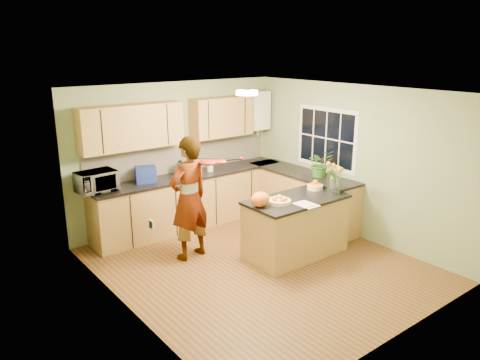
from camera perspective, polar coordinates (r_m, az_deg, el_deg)
floor at (r=6.93m, az=2.35°, el=-10.32°), size 4.50×4.50×0.00m
ceiling at (r=6.24m, az=2.61°, el=10.74°), size 4.00×4.50×0.02m
wall_back at (r=8.26m, az=-7.70°, el=3.12°), size 4.00×0.02×2.50m
wall_front at (r=5.07m, az=19.25°, el=-5.98°), size 4.00×0.02×2.50m
wall_left at (r=5.45m, az=-13.80°, el=-3.98°), size 0.02×4.50×2.50m
wall_right at (r=7.88m, az=13.64°, el=2.18°), size 0.02×4.50×2.50m
back_counter at (r=8.27m, az=-5.84°, el=-2.41°), size 3.64×0.62×0.94m
right_counter at (r=8.41m, az=7.50°, el=-2.15°), size 0.62×2.24×0.94m
splashback at (r=8.31m, az=-7.04°, el=2.87°), size 3.60×0.02×0.52m
upper_cabinets at (r=7.92m, az=-8.33°, el=6.96°), size 3.20×0.34×0.70m
boiler at (r=8.98m, az=2.16°, el=8.48°), size 0.40×0.30×0.86m
window_right at (r=8.18m, az=10.47°, el=5.03°), size 0.01×1.30×1.05m
light_switch at (r=4.93m, az=-10.76°, el=-5.33°), size 0.02×0.09×0.09m
ceiling_lamp at (r=6.47m, az=0.85°, el=10.60°), size 0.30×0.30×0.07m
peninsula_island at (r=7.14m, az=6.80°, el=-5.65°), size 1.57×0.80×0.90m
fruit_dish at (r=6.74m, az=4.82°, el=-2.42°), size 0.33×0.33×0.12m
orange_bowl at (r=7.44m, az=9.14°, el=-0.67°), size 0.25×0.25×0.14m
flower_vase at (r=7.19m, az=11.43°, el=1.05°), size 0.29×0.29×0.53m
orange_bag at (r=6.55m, az=2.50°, el=-2.37°), size 0.34×0.31×0.21m
papers at (r=6.71m, az=8.12°, el=-2.97°), size 0.24×0.33×0.01m
violinist at (r=6.88m, az=-6.22°, el=-2.25°), size 0.74×0.55×1.85m
violin at (r=6.65m, az=-3.90°, el=2.16°), size 0.68×0.59×0.17m
microwave at (r=7.39m, az=-17.10°, el=-0.18°), size 0.60×0.43×0.32m
blue_box at (r=7.73m, az=-11.43°, el=0.67°), size 0.38×0.33×0.26m
kettle at (r=8.03m, az=-7.26°, el=1.43°), size 0.17×0.17×0.31m
jar_cream at (r=8.23m, az=-5.24°, el=1.57°), size 0.15×0.15×0.18m
jar_white at (r=8.25m, az=-3.67°, el=1.59°), size 0.13×0.13×0.16m
potted_plant at (r=7.95m, az=9.71°, el=1.99°), size 0.51×0.47×0.47m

